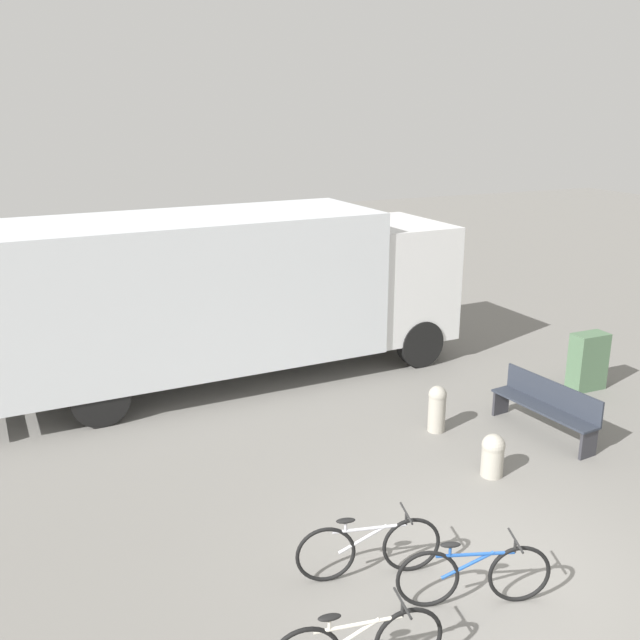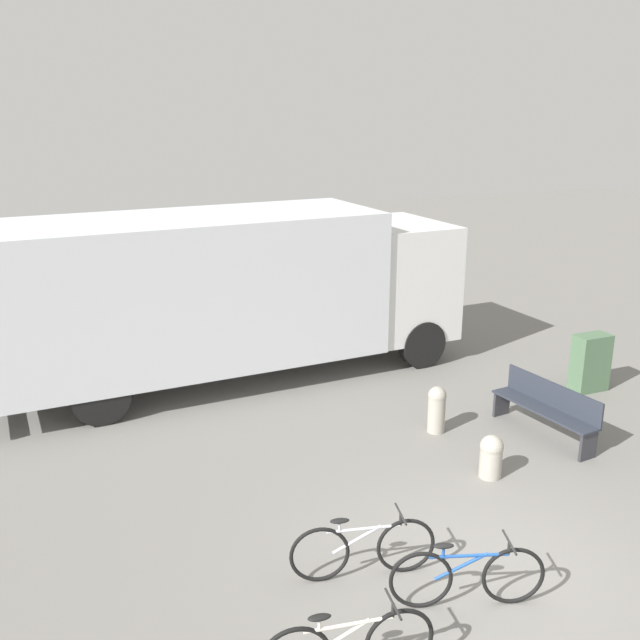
{
  "view_description": "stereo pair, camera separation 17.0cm",
  "coord_description": "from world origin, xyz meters",
  "px_view_note": "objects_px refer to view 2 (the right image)",
  "views": [
    {
      "loc": [
        -4.64,
        -5.59,
        5.15
      ],
      "look_at": [
        -0.09,
        4.78,
        1.72
      ],
      "focal_mm": 40.0,
      "sensor_mm": 36.0,
      "label": 1
    },
    {
      "loc": [
        -4.48,
        -5.66,
        5.15
      ],
      "look_at": [
        -0.09,
        4.78,
        1.72
      ],
      "focal_mm": 40.0,
      "sensor_mm": 36.0,
      "label": 2
    }
  ],
  "objects_px": {
    "bicycle_middle": "(363,548)",
    "bollard_near_bench": "(491,455)",
    "delivery_truck": "(231,288)",
    "park_bench": "(547,406)",
    "bollard_far_bench": "(437,407)",
    "utility_box": "(590,363)",
    "bicycle_far": "(467,576)"
  },
  "relations": [
    {
      "from": "bollard_near_bench",
      "to": "bollard_far_bench",
      "type": "bearing_deg",
      "value": 87.64
    },
    {
      "from": "park_bench",
      "to": "utility_box",
      "type": "height_order",
      "value": "utility_box"
    },
    {
      "from": "bicycle_middle",
      "to": "bollard_near_bench",
      "type": "xyz_separation_m",
      "value": [
        2.7,
        1.33,
        -0.02
      ]
    },
    {
      "from": "delivery_truck",
      "to": "bicycle_middle",
      "type": "relative_size",
      "value": 5.48
    },
    {
      "from": "bicycle_far",
      "to": "bollard_far_bench",
      "type": "xyz_separation_m",
      "value": [
        1.96,
        3.78,
        0.06
      ]
    },
    {
      "from": "bollard_near_bench",
      "to": "bicycle_far",
      "type": "bearing_deg",
      "value": -130.74
    },
    {
      "from": "bicycle_far",
      "to": "bicycle_middle",
      "type": "bearing_deg",
      "value": 151.38
    },
    {
      "from": "bicycle_middle",
      "to": "bollard_near_bench",
      "type": "relative_size",
      "value": 2.57
    },
    {
      "from": "bollard_near_bench",
      "to": "utility_box",
      "type": "height_order",
      "value": "utility_box"
    },
    {
      "from": "delivery_truck",
      "to": "bollard_near_bench",
      "type": "bearing_deg",
      "value": -69.08
    },
    {
      "from": "bollard_near_bench",
      "to": "utility_box",
      "type": "xyz_separation_m",
      "value": [
        3.65,
        2.01,
        0.2
      ]
    },
    {
      "from": "park_bench",
      "to": "utility_box",
      "type": "xyz_separation_m",
      "value": [
        2.02,
        1.22,
        0.05
      ]
    },
    {
      "from": "bicycle_middle",
      "to": "utility_box",
      "type": "bearing_deg",
      "value": 40.68
    },
    {
      "from": "bollard_near_bench",
      "to": "bollard_far_bench",
      "type": "relative_size",
      "value": 0.82
    },
    {
      "from": "bicycle_middle",
      "to": "bollard_far_bench",
      "type": "bearing_deg",
      "value": 59.42
    },
    {
      "from": "delivery_truck",
      "to": "bicycle_far",
      "type": "bearing_deg",
      "value": -89.6
    },
    {
      "from": "delivery_truck",
      "to": "park_bench",
      "type": "relative_size",
      "value": 4.55
    },
    {
      "from": "bicycle_middle",
      "to": "delivery_truck",
      "type": "bearing_deg",
      "value": 99.43
    },
    {
      "from": "bollard_far_bench",
      "to": "bicycle_far",
      "type": "bearing_deg",
      "value": -117.42
    },
    {
      "from": "bollard_far_bench",
      "to": "utility_box",
      "type": "height_order",
      "value": "utility_box"
    },
    {
      "from": "park_bench",
      "to": "bicycle_middle",
      "type": "distance_m",
      "value": 4.82
    },
    {
      "from": "delivery_truck",
      "to": "bollard_near_bench",
      "type": "distance_m",
      "value": 5.92
    },
    {
      "from": "bicycle_middle",
      "to": "bollard_far_bench",
      "type": "distance_m",
      "value": 4.01
    },
    {
      "from": "utility_box",
      "to": "bollard_far_bench",
      "type": "bearing_deg",
      "value": -173.16
    },
    {
      "from": "park_bench",
      "to": "bollard_far_bench",
      "type": "height_order",
      "value": "park_bench"
    },
    {
      "from": "delivery_truck",
      "to": "park_bench",
      "type": "bearing_deg",
      "value": -51.36
    },
    {
      "from": "bollard_near_bench",
      "to": "bicycle_middle",
      "type": "bearing_deg",
      "value": -153.72
    },
    {
      "from": "delivery_truck",
      "to": "park_bench",
      "type": "distance_m",
      "value": 6.09
    },
    {
      "from": "bicycle_far",
      "to": "utility_box",
      "type": "bearing_deg",
      "value": 56.01
    },
    {
      "from": "bicycle_middle",
      "to": "bicycle_far",
      "type": "relative_size",
      "value": 1.03
    },
    {
      "from": "bicycle_middle",
      "to": "utility_box",
      "type": "xyz_separation_m",
      "value": [
        6.35,
        3.34,
        0.18
      ]
    },
    {
      "from": "park_bench",
      "to": "bollard_near_bench",
      "type": "bearing_deg",
      "value": 109.15
    }
  ]
}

